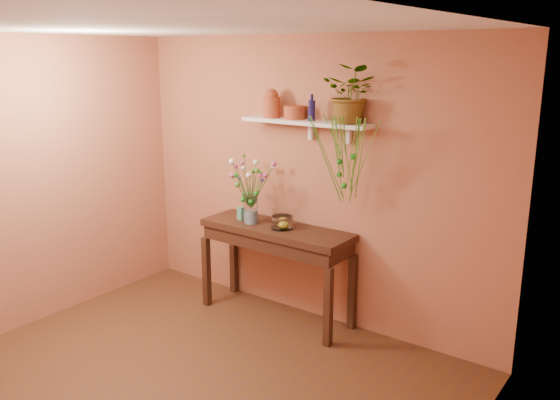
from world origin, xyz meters
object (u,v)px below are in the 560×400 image
Objects in this scene: glass_vase at (251,211)px; glass_bowl at (282,223)px; blue_bottle at (312,110)px; spider_plant at (352,94)px; bouquet at (250,178)px; sideboard at (276,240)px; terracotta_jug at (272,104)px.

glass_vase is 0.35m from glass_bowl.
spider_plant is (0.38, 0.03, 0.16)m from blue_bottle.
spider_plant is at bearing 12.71° from glass_vase.
blue_bottle is 0.89m from bouquet.
blue_bottle is (0.31, 0.12, 1.24)m from sideboard.
blue_bottle is at bearing 32.91° from glass_bowl.
bouquet is at bearing -166.74° from spider_plant.
spider_plant is at bearing 13.26° from bouquet.
terracotta_jug reaches higher than bouquet.
glass_vase reaches higher than glass_bowl.
glass_bowl is (-0.60, -0.18, -1.21)m from spider_plant.
terracotta_jug reaches higher than glass_vase.
glass_bowl is (0.35, 0.05, -0.39)m from bouquet.
sideboard is at bearing -41.26° from terracotta_jug.
sideboard is 0.64m from bouquet.
sideboard is at bearing -158.02° from blue_bottle.
glass_bowl is at bearing -147.09° from blue_bottle.
bouquet reaches higher than glass_vase.
bouquet is at bearing -172.61° from glass_bowl.
bouquet is (-0.26, -0.07, 0.58)m from sideboard.
terracotta_jug reaches higher than blue_bottle.
bouquet is at bearing -122.55° from terracotta_jug.
glass_vase is at bearing -162.52° from blue_bottle.
spider_plant is at bearing 16.53° from glass_bowl.
terracotta_jug is 0.84m from spider_plant.
terracotta_jug is at bearing 56.14° from glass_vase.
blue_bottle is (0.45, -0.00, -0.03)m from terracotta_jug.
bouquet reaches higher than sideboard.
glass_vase is at bearing -167.29° from spider_plant.
sideboard is 3.05× the size of bouquet.
blue_bottle reaches higher than sideboard.
glass_vase is at bearing -174.20° from glass_bowl.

